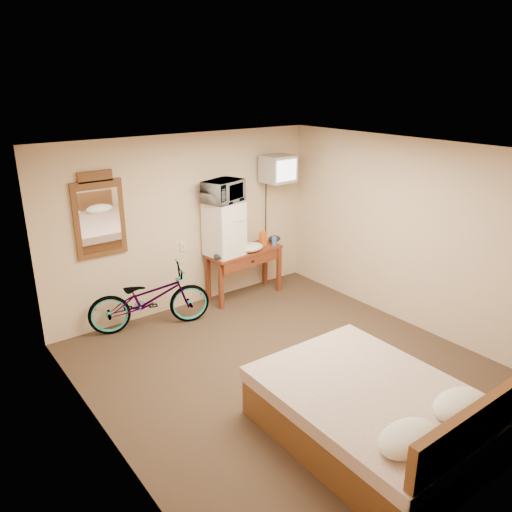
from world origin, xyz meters
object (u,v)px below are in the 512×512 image
Objects in this scene: blue_cup at (274,241)px; bed at (376,414)px; microwave at (223,191)px; bicycle at (150,298)px; desk at (245,259)px; wall_mirror at (99,216)px; crt_television at (278,169)px; mini_fridge at (224,229)px.

bed reaches higher than blue_cup.
microwave is 0.35× the size of bicycle.
desk is 1.10× the size of wall_mirror.
crt_television is at bearing -71.35° from bicycle.
desk is 2.14× the size of microwave.
microwave is at bearing 171.67° from desk.
mini_fridge reaches higher than desk.
bicycle is (-2.13, -0.00, -0.39)m from blue_cup.
bed is at bearing -151.96° from bicycle.
bed is at bearing -105.86° from desk.
bed is (0.66, -3.32, -0.13)m from bicycle.
crt_television reaches higher than desk.
wall_mirror is 0.53× the size of bed.
mini_fridge is (-0.34, 0.05, 0.53)m from desk.
wall_mirror is (-1.73, 0.22, -0.13)m from microwave.
microwave is 0.99m from crt_television.
mini_fridge is at bearing 173.11° from blue_cup.
desk is 0.59× the size of bed.
wall_mirror is 0.68× the size of bicycle.
mini_fridge is 6.02× the size of blue_cup.
microwave is at bearing 178.09° from crt_television.
crt_television reaches higher than bed.
microwave is 4.35× the size of blue_cup.
desk is at bearing 74.14° from bed.
crt_television is 0.28× the size of bed.
blue_cup is 0.12× the size of wall_mirror.
mini_fridge is 1.47m from bicycle.
crt_television is 0.53× the size of wall_mirror.
crt_television reaches higher than mini_fridge.
wall_mirror reaches higher than microwave.
crt_television reaches higher than blue_cup.
crt_television is (0.97, -0.03, 0.22)m from microwave.
microwave is at bearing 79.74° from bed.
desk is at bearing -178.41° from crt_television.
mini_fridge is at bearing -68.53° from bicycle.
mini_fridge is 0.92m from blue_cup.
microwave is 0.27× the size of bed.
bed reaches higher than bicycle.
mini_fridge is at bearing 178.10° from crt_television.
desk is 0.63m from mini_fridge.
mini_fridge reaches higher than blue_cup.
desk is at bearing 174.04° from blue_cup.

